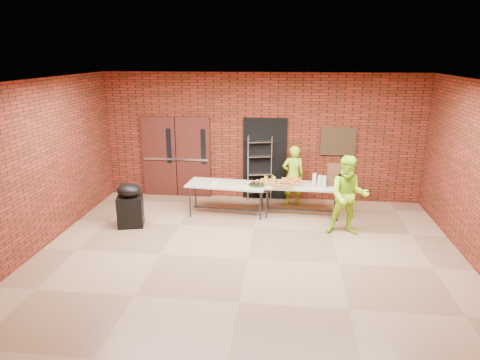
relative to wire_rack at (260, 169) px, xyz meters
name	(u,v)px	position (x,y,z in m)	size (l,w,h in m)	color
room	(248,176)	(0.02, -3.32, 0.77)	(8.08, 7.08, 3.28)	#836246
double_doors	(176,157)	(-2.18, 0.12, 0.22)	(1.78, 0.12, 2.10)	#3F1A12
dark_doorway	(265,159)	(0.12, 0.14, 0.22)	(1.10, 0.06, 2.10)	black
bronze_plaque	(338,141)	(1.92, 0.13, 0.72)	(0.85, 0.04, 0.70)	#382916
wire_rack	(260,169)	(0.00, 0.00, 0.00)	(0.61, 0.20, 1.66)	#B3B2B9
table_left	(227,186)	(-0.69, -1.09, -0.15)	(1.88, 0.93, 0.75)	tan
table_right	(302,187)	(1.05, -0.97, -0.16)	(1.82, 0.81, 0.74)	tan
basket_bananas	(269,182)	(0.28, -1.04, -0.04)	(0.41, 0.32, 0.13)	#B08947
basket_oranges	(291,182)	(0.80, -0.96, -0.03)	(0.45, 0.35, 0.14)	#B08947
basket_apples	(283,184)	(0.60, -1.17, -0.04)	(0.43, 0.33, 0.13)	#B08947
muffin_tray	(257,183)	(0.02, -1.14, -0.04)	(0.41, 0.41, 0.10)	#134A1C
napkin_box	(215,182)	(-0.95, -1.12, -0.05)	(0.18, 0.12, 0.06)	silver
coffee_dispenser	(335,175)	(1.77, -0.86, 0.14)	(0.36, 0.32, 0.47)	#4F2E1B
cup_stack_front	(320,181)	(1.42, -1.08, 0.04)	(0.09, 0.09, 0.27)	silver
cup_stack_mid	(324,182)	(1.53, -1.11, 0.04)	(0.09, 0.09, 0.27)	silver
cup_stack_back	(314,179)	(1.32, -0.89, 0.04)	(0.09, 0.09, 0.26)	silver
covered_grill	(130,205)	(-2.67, -2.04, -0.35)	(0.62, 0.56, 0.97)	black
volunteer_woman	(293,175)	(0.84, -0.22, -0.08)	(0.54, 0.36, 1.49)	#9DDF18
volunteer_man	(348,196)	(1.95, -1.94, 0.01)	(0.81, 0.63, 1.67)	#9DDF18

